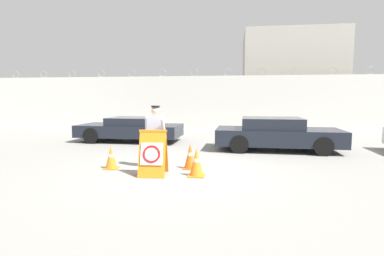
% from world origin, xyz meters
% --- Properties ---
extents(ground_plane, '(90.00, 90.00, 0.00)m').
position_xyz_m(ground_plane, '(0.00, 0.00, 0.00)').
color(ground_plane, gray).
extents(perimeter_wall, '(36.00, 0.30, 3.80)m').
position_xyz_m(perimeter_wall, '(-0.00, 11.15, 1.68)').
color(perimeter_wall, silver).
rests_on(perimeter_wall, ground_plane).
extents(building_block, '(6.99, 5.47, 6.78)m').
position_xyz_m(building_block, '(5.66, 16.02, 3.39)').
color(building_block, '#B2ADA3').
rests_on(building_block, ground_plane).
extents(barricade_sign, '(0.72, 0.75, 1.17)m').
position_xyz_m(barricade_sign, '(-0.60, -0.54, 0.58)').
color(barricade_sign, orange).
rests_on(barricade_sign, ground_plane).
extents(security_guard, '(0.63, 0.43, 1.76)m').
position_xyz_m(security_guard, '(-0.72, 0.21, 0.98)').
color(security_guard, '#514C42').
rests_on(security_guard, ground_plane).
extents(traffic_cone_near, '(0.41, 0.41, 0.72)m').
position_xyz_m(traffic_cone_near, '(0.51, -0.49, 0.36)').
color(traffic_cone_near, orange).
rests_on(traffic_cone_near, ground_plane).
extents(traffic_cone_mid, '(0.36, 0.36, 0.65)m').
position_xyz_m(traffic_cone_mid, '(-1.95, -0.02, 0.32)').
color(traffic_cone_mid, orange).
rests_on(traffic_cone_mid, ground_plane).
extents(traffic_cone_far, '(0.38, 0.38, 0.72)m').
position_xyz_m(traffic_cone_far, '(0.24, 0.27, 0.36)').
color(traffic_cone_far, orange).
rests_on(traffic_cone_far, ground_plane).
extents(parked_car_front_coupe, '(4.63, 2.14, 1.10)m').
position_xyz_m(parked_car_front_coupe, '(-3.17, 5.13, 0.58)').
color(parked_car_front_coupe, black).
rests_on(parked_car_front_coupe, ground_plane).
extents(parked_car_rear_sedan, '(4.64, 2.12, 1.23)m').
position_xyz_m(parked_car_rear_sedan, '(3.04, 3.68, 0.62)').
color(parked_car_rear_sedan, black).
rests_on(parked_car_rear_sedan, ground_plane).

